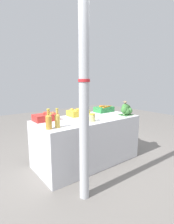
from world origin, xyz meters
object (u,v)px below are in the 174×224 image
(pickle_jar, at_px, (92,117))
(support_pole, at_px, (84,82))
(broccoli_pile, at_px, (126,110))
(juice_bottle_amber, at_px, (49,121))
(apple_crate, at_px, (46,117))
(carrot_crate, at_px, (104,109))
(sparrow_bird, at_px, (125,102))
(orange_crate, at_px, (78,112))
(juice_bottle_golden, at_px, (57,120))

(pickle_jar, bearing_deg, support_pole, -136.14)
(broccoli_pile, distance_m, juice_bottle_amber, 1.47)
(support_pole, height_order, apple_crate, support_pole)
(support_pole, bearing_deg, juice_bottle_amber, 111.10)
(support_pole, relative_size, apple_crate, 7.64)
(carrot_crate, relative_size, sparrow_bird, 2.76)
(juice_bottle_amber, distance_m, sparrow_bird, 1.45)
(support_pole, height_order, pickle_jar, support_pole)
(support_pole, height_order, broccoli_pile, support_pole)
(broccoli_pile, xyz_separation_m, juice_bottle_amber, (-1.47, -0.00, 0.01))
(support_pole, distance_m, pickle_jar, 0.88)
(support_pole, relative_size, orange_crate, 7.64)
(support_pole, bearing_deg, broccoli_pile, 20.99)
(carrot_crate, height_order, broccoli_pile, broccoli_pile)
(apple_crate, bearing_deg, pickle_jar, -41.64)
(juice_bottle_golden, bearing_deg, apple_crate, 83.23)
(pickle_jar, distance_m, sparrow_bird, 0.76)
(pickle_jar, bearing_deg, apple_crate, 138.36)
(juice_bottle_amber, xyz_separation_m, pickle_jar, (0.70, -0.00, -0.05))
(pickle_jar, bearing_deg, sparrow_bird, 0.84)
(support_pole, relative_size, juice_bottle_golden, 10.56)
(support_pole, xyz_separation_m, apple_crate, (-0.01, 0.95, -0.53))
(juice_bottle_golden, distance_m, sparrow_bird, 1.33)
(sparrow_bird, bearing_deg, juice_bottle_golden, -63.21)
(broccoli_pile, relative_size, juice_bottle_golden, 0.94)
(pickle_jar, bearing_deg, carrot_crate, 34.44)
(carrot_crate, xyz_separation_m, sparrow_bird, (0.08, -0.45, 0.17))
(support_pole, xyz_separation_m, juice_bottle_amber, (-0.19, 0.49, -0.48))
(broccoli_pile, bearing_deg, juice_bottle_golden, -179.84)
(juice_bottle_amber, height_order, pickle_jar, juice_bottle_amber)
(apple_crate, xyz_separation_m, carrot_crate, (1.19, -0.01, -0.00))
(carrot_crate, relative_size, pickle_jar, 3.06)
(orange_crate, distance_m, juice_bottle_golden, 0.79)
(broccoli_pile, bearing_deg, support_pole, -159.01)
(apple_crate, bearing_deg, support_pole, -89.16)
(carrot_crate, bearing_deg, juice_bottle_amber, -161.45)
(apple_crate, distance_m, juice_bottle_amber, 0.50)
(broccoli_pile, height_order, juice_bottle_amber, juice_bottle_amber)
(orange_crate, xyz_separation_m, broccoli_pile, (0.71, -0.45, 0.03))
(juice_bottle_golden, height_order, pickle_jar, juice_bottle_golden)
(support_pole, distance_m, juice_bottle_golden, 0.69)
(apple_crate, bearing_deg, carrot_crate, -0.25)
(orange_crate, bearing_deg, support_pole, -121.24)
(pickle_jar, xyz_separation_m, sparrow_bird, (0.75, 0.01, 0.17))
(carrot_crate, bearing_deg, broccoli_pile, -76.80)
(broccoli_pile, bearing_deg, apple_crate, 160.49)
(broccoli_pile, height_order, pickle_jar, broccoli_pile)
(juice_bottle_golden, relative_size, sparrow_bird, 1.99)
(orange_crate, xyz_separation_m, sparrow_bird, (0.68, -0.44, 0.17))
(apple_crate, distance_m, carrot_crate, 1.19)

